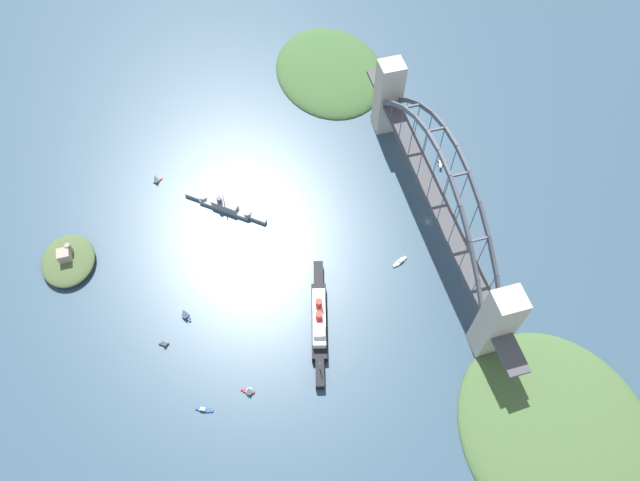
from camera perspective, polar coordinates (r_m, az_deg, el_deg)
name	(u,v)px	position (r m, az deg, el deg)	size (l,w,h in m)	color
ground_plane	(428,221)	(415.83, 10.63, 1.88)	(1400.00, 1400.00, 0.00)	#334C60
harbor_arch_bridge	(436,194)	(389.98, 11.38, 4.56)	(255.34, 17.83, 78.16)	beige
headland_west_shore	(562,438)	(373.63, 22.86, -17.58)	(128.08, 112.58, 19.70)	#476638
headland_east_shore	(332,73)	(511.41, 1.18, 16.28)	(115.73, 90.57, 17.97)	#3D6033
ocean_liner	(319,320)	(365.21, -0.09, -7.85)	(84.23, 27.13, 18.55)	black
naval_cruiser	(225,206)	(418.43, -9.43, 3.35)	(42.95, 52.53, 16.56)	gray
fort_island_mid_harbor	(68,260)	(422.39, -23.69, -1.81)	(42.20, 35.40, 15.23)	#4C6038
seaplane_taxiing_near_bridge	(441,162)	(448.38, 11.93, 7.57)	(11.45, 8.13, 4.93)	#B7B7B2
small_boat_0	(400,261)	(393.81, 7.92, -2.07)	(6.47, 11.34, 2.24)	silver
small_boat_1	(164,342)	(374.03, -15.19, -9.69)	(4.07, 6.26, 7.36)	black
small_boat_2	(249,390)	(353.22, -7.08, -14.46)	(6.34, 8.11, 7.94)	#B2231E
small_boat_3	(156,178)	(443.77, -15.97, 5.96)	(5.07, 7.29, 8.59)	#B2231E
small_boat_4	(204,410)	(356.96, -11.44, -16.09)	(5.77, 10.28, 2.09)	#234C8C
small_boat_5	(184,313)	(377.93, -13.28, -6.96)	(8.81, 6.56, 10.30)	#234C8C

